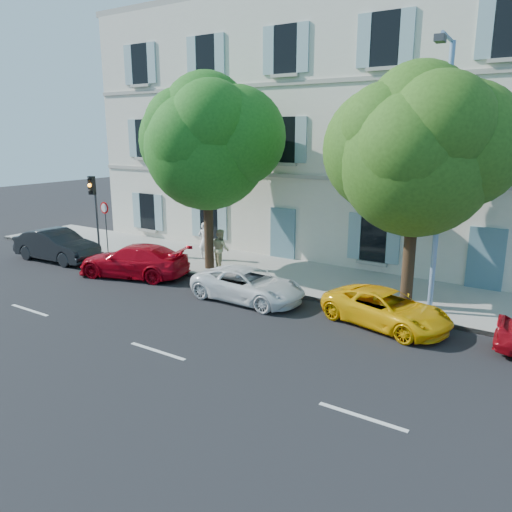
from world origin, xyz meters
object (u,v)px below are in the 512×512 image
Objects in this scene: traffic_light at (94,198)px; road_sign at (105,216)px; tree_right at (416,160)px; pedestrian_a at (205,241)px; car_dark_sedan at (57,245)px; street_lamp at (441,166)px; tree_left at (207,148)px; pedestrian_b at (221,249)px; car_yellow_supercar at (386,309)px; car_white_coupe at (248,285)px; car_red_coupe at (134,261)px.

road_sign is (0.32, 0.35, -0.92)m from traffic_light.
tree_right is 4.36× the size of pedestrian_a.
car_dark_sedan is at bearing -171.64° from tree_right.
street_lamp reaches higher than tree_right.
street_lamp reaches higher than tree_left.
traffic_light is at bearing 40.01° from pedestrian_b.
pedestrian_a reaches higher than car_yellow_supercar.
tree_right is (5.06, 2.16, 4.48)m from car_white_coupe.
traffic_light is (0.74, 1.73, 2.12)m from car_dark_sedan.
road_sign is 5.30m from pedestrian_a.
pedestrian_a is 1.02× the size of pedestrian_b.
car_white_coupe is 1.13× the size of traffic_light.
tree_right is (8.70, -0.18, -0.20)m from tree_left.
street_lamp is (16.71, 1.99, 4.18)m from car_dark_sedan.
car_red_coupe is 2.69× the size of pedestrian_a.
car_yellow_supercar is (10.74, 0.43, -0.12)m from car_red_coupe.
street_lamp is (11.66, 1.91, 4.24)m from car_red_coupe.
tree_left is at bearing 3.97° from road_sign.
car_yellow_supercar is (4.99, 0.34, -0.02)m from car_white_coupe.
car_white_coupe is 0.53× the size of tree_left.
pedestrian_b is (-9.11, 0.78, -3.92)m from street_lamp.
street_lamp reaches higher than car_white_coupe.
road_sign is at bearing -30.33° from car_dark_sedan.
traffic_light is at bearing -173.10° from tree_left.
car_yellow_supercar is 4.69m from street_lamp.
car_white_coupe is 0.50× the size of street_lamp.
car_yellow_supercar is 10.03m from tree_left.
car_white_coupe is at bearing 172.40° from pedestrian_b.
street_lamp is at bearing -153.44° from pedestrian_b.
street_lamp is (9.54, -0.52, -0.35)m from tree_left.
car_white_coupe is 2.40× the size of pedestrian_a.
tree_left is 3.20× the size of road_sign.
street_lamp is at bearing -72.16° from car_white_coupe.
tree_left is at bearing 62.15° from pedestrian_b.
car_dark_sedan is 8.84m from tree_left.
street_lamp is 11.45m from pedestrian_a.
traffic_light is at bearing -179.07° from street_lamp.
pedestrian_a is at bearing 16.68° from road_sign.
car_yellow_supercar is 0.53× the size of tree_right.
street_lamp reaches higher than car_red_coupe.
car_yellow_supercar is at bearing -4.62° from traffic_light.
tree_left is (7.17, 2.51, 4.54)m from car_dark_sedan.
car_red_coupe is at bearing 91.61° from car_white_coupe.
tree_right reaches higher than car_dark_sedan.
car_red_coupe is 3.66m from pedestrian_a.
street_lamp is at bearing -21.94° from tree_right.
car_red_coupe is at bearing 62.36° from pedestrian_a.
traffic_light is at bearing 99.17° from car_yellow_supercar.
traffic_light is (-6.43, -0.78, -2.42)m from tree_left.
car_dark_sedan is at bearing 19.05° from pedestrian_a.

